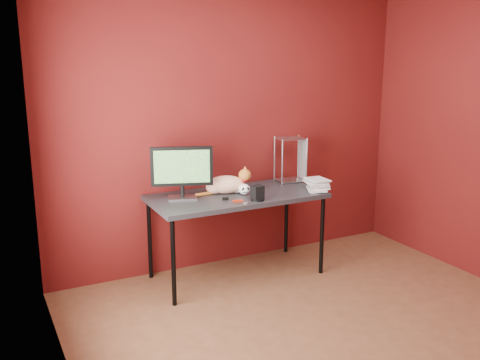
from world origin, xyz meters
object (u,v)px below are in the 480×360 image
cat (226,184)px  skull_mug (244,189)px  speaker (258,194)px  book_stack (310,129)px  desk (237,200)px  monitor (182,170)px

cat → skull_mug: (0.11, -0.12, -0.03)m
cat → speaker: size_ratio=3.90×
cat → book_stack: book_stack is taller
skull_mug → speaker: (0.01, -0.21, 0.01)m
desk → speaker: speaker is taller
desk → monitor: bearing=171.4°
skull_mug → book_stack: (0.58, -0.11, 0.50)m
cat → monitor: bearing=-161.6°
cat → speaker: cat is taller
desk → skull_mug: bearing=-42.4°
desk → cat: (-0.06, 0.07, 0.13)m
cat → speaker: (0.13, -0.33, -0.02)m
monitor → book_stack: bearing=7.7°
desk → monitor: 0.56m
monitor → speaker: bearing=-12.0°
monitor → book_stack: book_stack is taller
skull_mug → book_stack: size_ratio=0.09×
monitor → book_stack: 1.16m
cat → speaker: bearing=-50.8°
desk → skull_mug: (0.05, -0.05, 0.10)m
cat → skull_mug: size_ratio=4.88×
cat → book_stack: 0.87m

